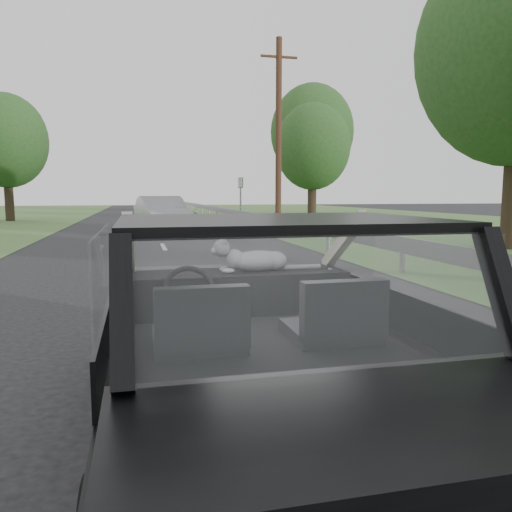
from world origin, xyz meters
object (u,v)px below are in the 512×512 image
subject_car (258,330)px  highway_sign (241,199)px  utility_pole (279,134)px  cat (257,259)px  other_car (162,215)px

subject_car → highway_sign: highway_sign is taller
highway_sign → utility_pole: utility_pole is taller
subject_car → highway_sign: 26.36m
utility_pole → subject_car: bearing=-106.2°
highway_sign → cat: bearing=-104.9°
other_car → utility_pole: size_ratio=0.52×
cat → other_car: 16.67m
cat → highway_sign: 25.74m
cat → highway_sign: size_ratio=0.24×
utility_pole → other_car: bearing=-152.8°
other_car → highway_sign: 9.91m
other_car → utility_pole: (5.63, 2.89, 3.63)m
subject_car → highway_sign: (5.17, 25.84, 0.54)m
cat → other_car: (0.08, 16.67, -0.34)m
subject_car → utility_pole: size_ratio=0.46×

